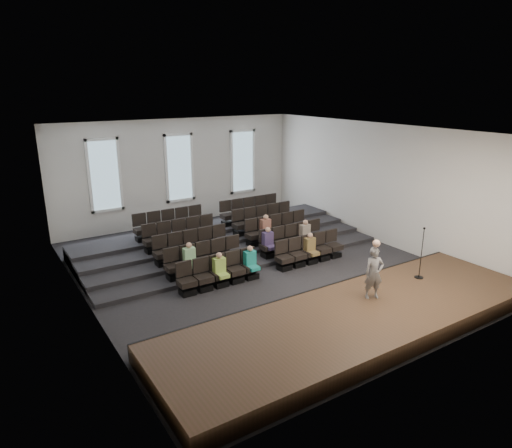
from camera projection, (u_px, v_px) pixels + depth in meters
The scene contains 14 objects.
ground at pixel (259, 268), 16.80m from camera, with size 14.00×14.00×0.00m, color black.
ceiling at pixel (259, 130), 15.33m from camera, with size 12.00×14.00×0.02m, color white.
wall_back at pixel (179, 172), 21.73m from camera, with size 12.00×0.04×5.00m, color silver.
wall_front at pixel (425, 267), 10.41m from camera, with size 12.00×0.04×5.00m, color silver.
wall_left at pixel (81, 231), 12.97m from camera, with size 0.04×14.00×5.00m, color silver.
wall_right at pixel (379, 183), 19.16m from camera, with size 0.04×14.00×5.00m, color silver.
stage at pixel (358, 320), 12.62m from camera, with size 11.80×3.60×0.50m, color #402A1B.
stage_lip at pixel (317, 296), 14.04m from camera, with size 11.80×0.06×0.52m, color black.
risers at pixel (218, 240), 19.30m from camera, with size 11.80×4.80×0.60m.
seating_rows at pixel (237, 239), 17.84m from camera, with size 6.80×4.70×1.67m.
windows at pixel (179, 168), 21.61m from camera, with size 8.44×0.10×3.24m.
audience at pixel (261, 246), 16.79m from camera, with size 5.45×2.64×1.10m.
speaker at pixel (374, 273), 13.15m from camera, with size 0.56×0.37×1.55m, color slate.
mic_stand at pixel (420, 263), 14.60m from camera, with size 0.29×0.29×1.71m.
Camera 1 is at (-8.46, -13.09, 6.48)m, focal length 32.00 mm.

